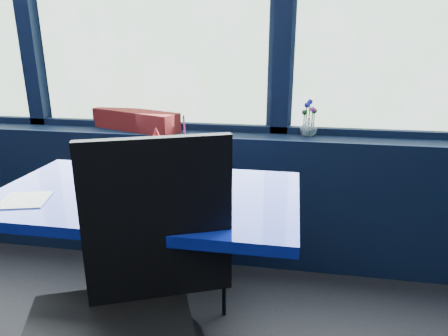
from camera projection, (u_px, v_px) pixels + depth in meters
window_sill at (153, 191)px, 2.55m from camera, size 5.00×0.26×0.80m
near_table at (149, 233)px, 1.64m from camera, size 1.20×0.70×0.75m
chair_near_front at (131, 296)px, 1.17m from camera, size 0.63×0.63×1.06m
chair_near_back at (190, 224)px, 1.97m from camera, size 0.41×0.41×0.80m
planter_box at (135, 120)px, 2.43m from camera, size 0.60×0.35×0.12m
flower_vase at (309, 125)px, 2.27m from camera, size 0.12×0.13×0.21m
food_basket at (152, 191)px, 1.47m from camera, size 0.34×0.34×0.11m
ketchup_bottle at (157, 154)px, 1.75m from camera, size 0.06×0.06×0.22m
soda_cup at (184, 163)px, 1.71m from camera, size 0.08×0.08×0.29m
napkin at (25, 200)px, 1.49m from camera, size 0.20×0.20×0.00m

